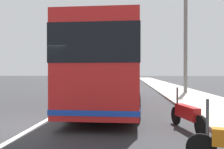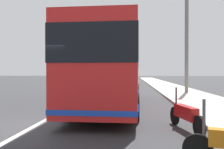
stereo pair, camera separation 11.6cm
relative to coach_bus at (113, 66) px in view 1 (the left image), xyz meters
The scene contains 10 objects.
ground_plane 5.28m from the coach_bus, 153.77° to the left, with size 220.00×220.00×0.00m, color #2D2D30.
sidewalk_curb 7.81m from the coach_bus, 41.74° to the right, with size 110.00×3.60×0.14m, color #B2ADA3.
lane_divider_line 6.37m from the coach_bus, 20.90° to the left, with size 110.00×0.16×0.01m, color silver.
coach_bus is the anchor object (origin of this frame).
motorcycle_mid_row 5.66m from the coach_bus, 151.65° to the right, with size 2.17×0.58×1.25m.
car_behind_bus 33.42m from the coach_bus, ahead, with size 4.29×2.20×1.41m.
car_side_street 24.23m from the coach_bus, 11.52° to the left, with size 4.29×2.21×1.49m.
car_oncoming 32.32m from the coach_bus, ahead, with size 4.80×2.19×1.44m.
car_ahead_same_lane 22.75m from the coach_bus, ahead, with size 4.53×2.12×1.47m.
utility_pole 9.47m from the coach_bus, 35.33° to the right, with size 0.29×0.29×8.87m, color slate.
Camera 1 is at (-7.75, -3.04, 1.74)m, focal length 38.55 mm.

